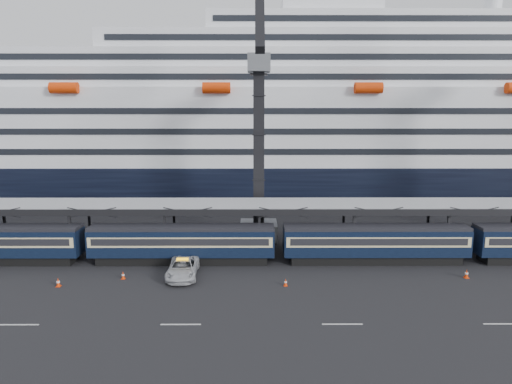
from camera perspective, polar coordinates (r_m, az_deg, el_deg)
The scene contains 10 objects.
ground at distance 43.90m, azimuth 28.35°, elevation -11.97°, with size 260.00×260.00×0.00m, color black.
train at distance 50.04m, azimuth 18.40°, elevation -5.93°, with size 133.05×3.00×4.05m.
canopy at distance 54.59m, azimuth 21.89°, elevation -1.52°, with size 130.00×6.25×5.53m.
cruise_ship at distance 83.84m, azimuth 13.33°, elevation 7.69°, with size 214.09×28.84×34.00m.
crane_dark_near at distance 54.23m, azimuth 0.35°, elevation 6.27°, with size 4.50×17.75×35.08m.
pickup_truck at distance 44.50m, azimuth -9.15°, elevation -9.39°, with size 2.75×5.97×1.66m, color #A6A8AD.
traffic_cone_a at distance 45.41m, azimuth -23.49°, elevation -10.30°, with size 0.41×0.41×0.83m.
traffic_cone_b at distance 45.30m, azimuth -16.28°, elevation -9.95°, with size 0.37×0.37×0.74m.
traffic_cone_c at distance 42.01m, azimuth 3.72°, elevation -11.20°, with size 0.35×0.35×0.70m.
traffic_cone_d at distance 48.07m, azimuth 24.82°, elevation -9.24°, with size 0.43×0.43×0.86m.
Camera 1 is at (-20.52, -35.50, 15.68)m, focal length 32.00 mm.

